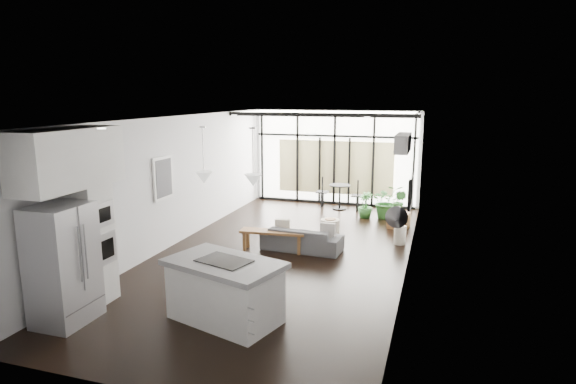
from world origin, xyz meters
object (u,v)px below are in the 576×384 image
Objects in this scene: fridge at (63,265)px; tv at (411,190)px; sofa at (302,235)px; pouf at (330,227)px; console_bench at (273,241)px; milk_can at (400,233)px; island at (225,291)px.

fridge is 1.58× the size of tv.
sofa is 3.80× the size of pouf.
console_bench is at bearing 65.55° from fridge.
milk_can reaches higher than console_bench.
fridge is (-2.18, -0.73, 0.42)m from island.
island is at bearing -95.84° from pouf.
milk_can is at bearing 117.83° from tv.
milk_can is (2.52, 1.31, 0.04)m from console_bench.
island is 2.33m from fridge.
console_bench is at bearing -118.92° from pouf.
console_bench is 3.07m from tv.
island is 3.73× the size of pouf.
sofa is at bearing 60.73° from fridge.
console_bench is at bearing 113.74° from island.
fridge is at bearing -119.90° from console_bench.
pouf is (0.88, 1.59, -0.04)m from console_bench.
sofa reaches higher than milk_can.
milk_can is (1.64, -0.28, 0.08)m from pouf.
fridge is 1.03× the size of sofa.
sofa reaches higher than pouf.
island reaches higher than pouf.
sofa is at bearing 19.40° from console_bench.
island is at bearing 90.53° from sofa.
console_bench is at bearing -161.49° from tv.
pouf is (2.67, 5.53, -0.69)m from fridge.
milk_can is (1.95, 1.05, -0.07)m from sofa.
island is 0.98× the size of sofa.
console_bench is (-0.56, -0.26, -0.11)m from sofa.
island is 4.83m from pouf.
island is 0.96× the size of fridge.
milk_can is at bearing -9.71° from pouf.
milk_can is at bearing -148.33° from sofa.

